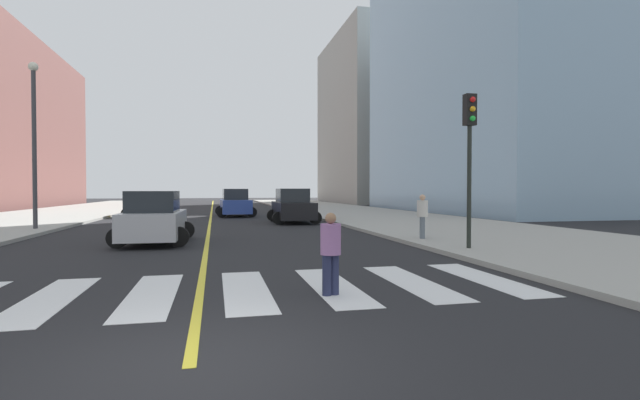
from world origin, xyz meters
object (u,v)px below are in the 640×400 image
(traffic_light_near_corner, at_px, (470,140))
(pedestrian_waiting_east, at_px, (422,214))
(pedestrian_crossing, at_px, (331,250))
(street_lamp, at_px, (34,131))
(car_black_second, at_px, (293,207))
(car_blue_fourth, at_px, (235,203))
(car_yellow_nearest, at_px, (142,205))
(car_silver_third, at_px, (154,219))

(traffic_light_near_corner, relative_size, pedestrian_waiting_east, 2.91)
(pedestrian_crossing, relative_size, street_lamp, 0.20)
(traffic_light_near_corner, xyz_separation_m, pedestrian_waiting_east, (-0.17, 3.07, -2.53))
(pedestrian_waiting_east, xyz_separation_m, street_lamp, (-16.31, 8.35, 3.76))
(car_black_second, height_order, car_blue_fourth, car_black_second)
(car_yellow_nearest, height_order, pedestrian_waiting_east, car_yellow_nearest)
(car_yellow_nearest, distance_m, car_blue_fourth, 6.95)
(pedestrian_crossing, bearing_deg, traffic_light_near_corner, -155.94)
(car_silver_third, xyz_separation_m, car_blue_fourth, (3.77, 17.39, 0.05))
(car_blue_fourth, relative_size, pedestrian_crossing, 2.99)
(car_yellow_nearest, height_order, street_lamp, street_lamp)
(car_black_second, bearing_deg, car_blue_fourth, -67.31)
(car_black_second, bearing_deg, car_yellow_nearest, -40.95)
(car_silver_third, bearing_deg, street_lamp, 135.48)
(car_yellow_nearest, height_order, traffic_light_near_corner, traffic_light_near_corner)
(car_silver_third, height_order, traffic_light_near_corner, traffic_light_near_corner)
(pedestrian_waiting_east, bearing_deg, car_blue_fourth, 40.01)
(traffic_light_near_corner, distance_m, pedestrian_crossing, 8.04)
(car_yellow_nearest, relative_size, car_black_second, 0.90)
(pedestrian_waiting_east, relative_size, street_lamp, 0.21)
(car_yellow_nearest, height_order, car_blue_fourth, car_blue_fourth)
(pedestrian_waiting_east, bearing_deg, car_silver_third, 101.24)
(car_yellow_nearest, xyz_separation_m, street_lamp, (-3.15, -12.05, 3.97))
(car_black_second, distance_m, car_blue_fourth, 8.32)
(car_silver_third, relative_size, street_lamp, 0.56)
(car_silver_third, bearing_deg, car_blue_fourth, 79.16)
(pedestrian_crossing, bearing_deg, car_yellow_nearest, -90.70)
(car_yellow_nearest, relative_size, traffic_light_near_corner, 0.85)
(car_blue_fourth, bearing_deg, car_yellow_nearest, -10.99)
(car_blue_fourth, distance_m, pedestrian_crossing, 27.19)
(traffic_light_near_corner, relative_size, pedestrian_crossing, 3.10)
(car_silver_third, relative_size, pedestrian_crossing, 2.82)
(car_black_second, height_order, pedestrian_waiting_east, car_black_second)
(car_silver_third, bearing_deg, car_black_second, 55.79)
(car_black_second, relative_size, pedestrian_crossing, 2.96)
(car_black_second, distance_m, pedestrian_crossing, 19.65)
(car_silver_third, xyz_separation_m, traffic_light_near_corner, (10.23, -4.98, 2.69))
(car_black_second, xyz_separation_m, car_silver_third, (-6.94, -9.69, -0.05))
(car_blue_fourth, relative_size, traffic_light_near_corner, 0.96)
(car_blue_fourth, relative_size, street_lamp, 0.59)
(car_black_second, xyz_separation_m, street_lamp, (-13.18, -3.25, 3.86))
(car_blue_fourth, bearing_deg, car_silver_third, 75.92)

